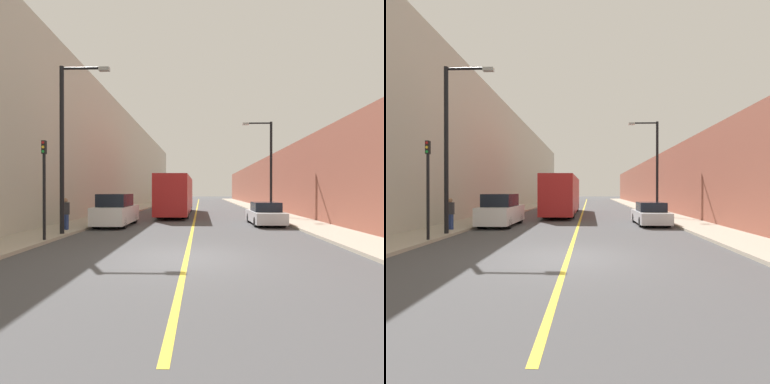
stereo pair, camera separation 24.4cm
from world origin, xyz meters
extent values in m
plane|color=#474749|center=(0.00, 0.00, 0.00)|extent=(200.00, 200.00, 0.00)
cube|color=#A89E8C|center=(-7.06, 30.00, 0.07)|extent=(2.54, 72.00, 0.14)
cube|color=#A89E8C|center=(7.06, 30.00, 0.07)|extent=(2.54, 72.00, 0.14)
cube|color=#B7B2A3|center=(-10.33, 30.00, 5.79)|extent=(4.00, 72.00, 11.57)
cube|color=brown|center=(10.33, 30.00, 3.10)|extent=(4.00, 72.00, 6.20)
cube|color=gold|center=(0.00, 30.00, 0.00)|extent=(0.16, 72.00, 0.01)
cube|color=#AD1E1E|center=(-1.71, 17.45, 1.84)|extent=(2.47, 12.64, 3.10)
cube|color=black|center=(-1.71, 11.16, 2.38)|extent=(2.10, 0.04, 1.39)
cylinder|color=black|center=(-2.67, 13.53, 0.48)|extent=(0.54, 0.97, 0.97)
cylinder|color=black|center=(-0.75, 13.53, 0.48)|extent=(0.54, 0.97, 0.97)
cylinder|color=black|center=(-2.67, 21.36, 0.48)|extent=(0.54, 0.97, 0.97)
cylinder|color=black|center=(-0.75, 21.36, 0.48)|extent=(0.54, 0.97, 0.97)
cube|color=silver|center=(-4.71, 8.58, 0.71)|extent=(1.86, 4.45, 1.00)
cube|color=black|center=(-4.71, 8.35, 1.58)|extent=(1.64, 2.45, 0.75)
cube|color=black|center=(-4.71, 6.38, 0.88)|extent=(1.58, 0.04, 0.45)
cylinder|color=black|center=(-5.43, 7.20, 0.34)|extent=(0.41, 0.68, 0.68)
cylinder|color=black|center=(-3.98, 7.20, 0.34)|extent=(0.41, 0.68, 0.68)
cylinder|color=black|center=(-5.43, 9.96, 0.34)|extent=(0.41, 0.68, 0.68)
cylinder|color=black|center=(-3.98, 9.96, 0.34)|extent=(0.41, 0.68, 0.68)
cube|color=silver|center=(4.53, 9.48, 0.52)|extent=(1.82, 4.23, 0.68)
cube|color=black|center=(4.53, 9.27, 1.15)|extent=(1.60, 1.90, 0.57)
cube|color=black|center=(4.53, 7.40, 0.64)|extent=(1.55, 0.04, 0.30)
cylinder|color=black|center=(3.82, 8.17, 0.31)|extent=(0.40, 0.62, 0.62)
cylinder|color=black|center=(5.24, 8.17, 0.31)|extent=(0.40, 0.62, 0.62)
cylinder|color=black|center=(3.82, 10.80, 0.31)|extent=(0.40, 0.62, 0.62)
cylinder|color=black|center=(5.24, 10.80, 0.31)|extent=(0.40, 0.62, 0.62)
cylinder|color=black|center=(-6.09, 4.32, 4.07)|extent=(0.20, 0.20, 7.88)
cylinder|color=black|center=(-5.08, 4.32, 7.91)|extent=(2.02, 0.12, 0.12)
cube|color=#999993|center=(-4.07, 4.32, 7.86)|extent=(0.50, 0.24, 0.16)
cylinder|color=black|center=(6.09, 14.51, 3.90)|extent=(0.20, 0.20, 7.53)
cylinder|color=black|center=(5.08, 14.51, 7.56)|extent=(2.02, 0.12, 0.12)
cube|color=#999993|center=(4.07, 14.51, 7.51)|extent=(0.50, 0.24, 0.16)
cylinder|color=black|center=(-5.99, 2.53, 1.90)|extent=(0.12, 0.12, 3.54)
cube|color=black|center=(-5.99, 2.53, 3.95)|extent=(0.16, 0.16, 0.55)
cylinder|color=#B21919|center=(-5.99, 2.45, 4.13)|extent=(0.11, 0.02, 0.11)
cylinder|color=yellow|center=(-5.99, 2.45, 3.95)|extent=(0.11, 0.02, 0.11)
cylinder|color=green|center=(-5.99, 2.45, 3.77)|extent=(0.11, 0.02, 0.11)
cylinder|color=navy|center=(-6.65, 5.74, 0.53)|extent=(0.16, 0.16, 0.79)
cylinder|color=navy|center=(-6.49, 5.74, 0.53)|extent=(0.16, 0.16, 0.79)
cube|color=#2D2D33|center=(-6.57, 5.74, 1.24)|extent=(0.36, 0.20, 0.62)
sphere|color=#8C664C|center=(-6.57, 5.74, 1.66)|extent=(0.23, 0.23, 0.23)
camera|label=1|loc=(0.46, -9.59, 2.17)|focal=28.00mm
camera|label=2|loc=(0.70, -9.59, 2.17)|focal=28.00mm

